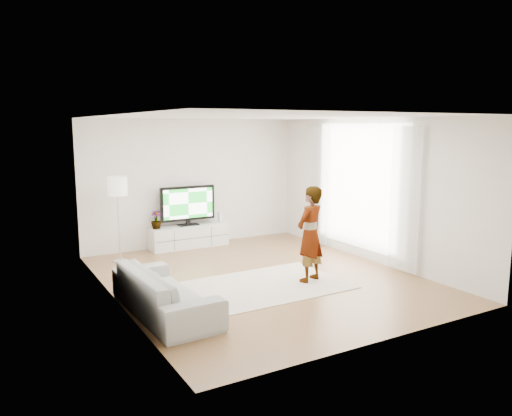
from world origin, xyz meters
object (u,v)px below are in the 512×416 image
player (310,234)px  media_console (189,236)px  rug (268,285)px  floor_lamp (118,190)px  television (188,204)px  sofa (165,291)px

player → media_console: bearing=-96.9°
media_console → rug: (0.13, -3.18, -0.24)m
media_console → floor_lamp: bearing=-164.5°
rug → player: bearing=-12.4°
rug → floor_lamp: 3.54m
television → sofa: television is taller
sofa → media_console: bearing=-29.5°
television → player: size_ratio=0.76×
media_console → sofa: sofa is taller
rug → player: player is taller
media_console → television: 0.71m
player → floor_lamp: floor_lamp is taller
rug → television: bearing=92.4°
player → sofa: 2.71m
media_console → player: size_ratio=1.06×
media_console → floor_lamp: floor_lamp is taller
player → sofa: player is taller
television → rug: (0.13, -3.20, -0.95)m
media_console → sofa: bearing=-117.1°
player → floor_lamp: size_ratio=0.97×
media_console → sofa: size_ratio=0.78×
rug → floor_lamp: floor_lamp is taller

